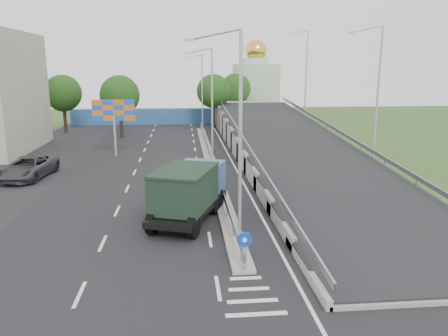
{
  "coord_description": "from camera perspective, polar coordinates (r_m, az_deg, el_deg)",
  "views": [
    {
      "loc": [
        -2.44,
        -14.58,
        8.47
      ],
      "look_at": [
        0.13,
        12.5,
        2.2
      ],
      "focal_mm": 35.0,
      "sensor_mm": 36.0,
      "label": 1
    }
  ],
  "objects": [
    {
      "name": "overpass_ramp",
      "position": [
        40.4,
        8.92,
        3.25
      ],
      "size": [
        10.0,
        50.0,
        3.5
      ],
      "color": "gray",
      "rests_on": "ground"
    },
    {
      "name": "sign_bollard",
      "position": [
        18.49,
        2.67,
        -10.75
      ],
      "size": [
        0.64,
        0.23,
        1.67
      ],
      "color": "black",
      "rests_on": "median"
    },
    {
      "name": "tree_left_mid",
      "position": [
        55.2,
        -13.45,
        9.22
      ],
      "size": [
        4.8,
        4.8,
        7.6
      ],
      "color": "black",
      "rests_on": "ground"
    },
    {
      "name": "tree_median_far",
      "position": [
        62.82,
        -1.38,
        9.98
      ],
      "size": [
        4.8,
        4.8,
        7.6
      ],
      "color": "black",
      "rests_on": "ground"
    },
    {
      "name": "lamp_post_near",
      "position": [
        20.91,
        1.64,
        5.66
      ],
      "size": [
        2.74,
        0.18,
        10.08
      ],
      "color": "#B2B5B7",
      "rests_on": "median"
    },
    {
      "name": "parked_car_c",
      "position": [
        37.32,
        -24.22,
        0.05
      ],
      "size": [
        3.59,
        6.44,
        1.7
      ],
      "primitive_type": "imported",
      "rotation": [
        0.0,
        0.0,
        -0.13
      ],
      "color": "#37373D",
      "rests_on": "ground"
    },
    {
      "name": "dump_truck",
      "position": [
        24.8,
        -4.5,
        -2.82
      ],
      "size": [
        4.82,
        7.56,
        3.13
      ],
      "rotation": [
        0.0,
        0.0,
        -0.35
      ],
      "color": "black",
      "rests_on": "ground"
    },
    {
      "name": "parking_strip",
      "position": [
        38.1,
        -26.11,
        -1.21
      ],
      "size": [
        8.0,
        90.0,
        0.05
      ],
      "primitive_type": "cube",
      "color": "black",
      "rests_on": "ground"
    },
    {
      "name": "ground",
      "position": [
        17.04,
        3.7,
        -16.87
      ],
      "size": [
        160.0,
        160.0,
        0.0
      ],
      "primitive_type": "plane",
      "color": "#2D4C1E",
      "rests_on": "ground"
    },
    {
      "name": "median_guardrail",
      "position": [
        39.42,
        -1.76,
        1.68
      ],
      "size": [
        0.09,
        44.0,
        0.71
      ],
      "color": "gray",
      "rests_on": "median"
    },
    {
      "name": "billboard",
      "position": [
        43.29,
        -14.21,
        6.91
      ],
      "size": [
        4.0,
        0.24,
        5.5
      ],
      "color": "#B2B5B7",
      "rests_on": "ground"
    },
    {
      "name": "blue_wall",
      "position": [
        66.99,
        -6.76,
        6.67
      ],
      "size": [
        30.0,
        0.5,
        2.4
      ],
      "primitive_type": "cube",
      "color": "#26548E",
      "rests_on": "ground"
    },
    {
      "name": "tree_left_far",
      "position": [
        61.66,
        -20.29,
        9.14
      ],
      "size": [
        4.8,
        4.8,
        7.6
      ],
      "color": "black",
      "rests_on": "ground"
    },
    {
      "name": "road_surface",
      "position": [
        35.61,
        -6.16,
        -0.86
      ],
      "size": [
        26.0,
        90.0,
        0.04
      ],
      "primitive_type": "cube",
      "color": "black",
      "rests_on": "ground"
    },
    {
      "name": "tree_ramp_far",
      "position": [
        70.16,
        1.53,
        10.29
      ],
      "size": [
        4.8,
        4.8,
        7.6
      ],
      "color": "black",
      "rests_on": "ground"
    },
    {
      "name": "lamp_post_mid",
      "position": [
        40.74,
        -1.84,
        9.23
      ],
      "size": [
        2.74,
        0.18,
        10.08
      ],
      "color": "#B2B5B7",
      "rests_on": "median"
    },
    {
      "name": "church",
      "position": [
        75.67,
        4.12,
        10.56
      ],
      "size": [
        7.0,
        7.0,
        13.8
      ],
      "color": "#B2CCAD",
      "rests_on": "ground"
    },
    {
      "name": "lamp_post_far",
      "position": [
        60.69,
        -3.05,
        10.45
      ],
      "size": [
        2.74,
        0.18,
        10.08
      ],
      "color": "#B2B5B7",
      "rests_on": "median"
    },
    {
      "name": "median",
      "position": [
        39.55,
        -1.76,
        0.76
      ],
      "size": [
        1.0,
        44.0,
        0.2
      ],
      "primitive_type": "cube",
      "color": "gray",
      "rests_on": "ground"
    }
  ]
}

